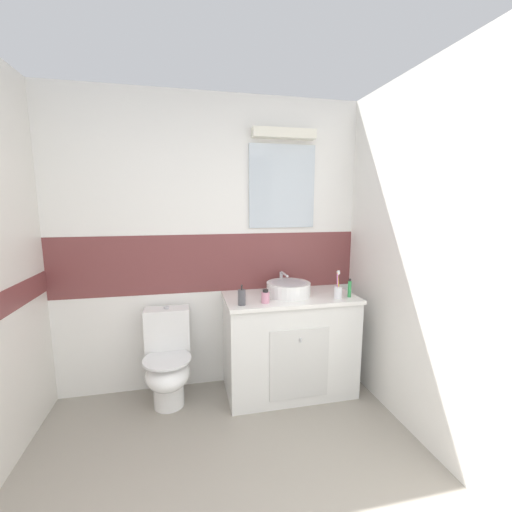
# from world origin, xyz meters

# --- Properties ---
(ground_plane) EXTENTS (3.20, 3.48, 0.04)m
(ground_plane) POSITION_xyz_m (0.00, 1.20, -0.02)
(ground_plane) COLOR gray
(wall_back_tiled) EXTENTS (3.20, 0.20, 2.50)m
(wall_back_tiled) POSITION_xyz_m (0.01, 2.45, 1.26)
(wall_back_tiled) COLOR white
(wall_back_tiled) RESTS_ON ground_plane
(wall_right_plain) EXTENTS (0.10, 3.48, 2.50)m
(wall_right_plain) POSITION_xyz_m (1.35, 1.20, 1.25)
(wall_right_plain) COLOR white
(wall_right_plain) RESTS_ON ground_plane
(vanity_cabinet) EXTENTS (1.09, 0.56, 0.85)m
(vanity_cabinet) POSITION_xyz_m (0.62, 2.13, 0.43)
(vanity_cabinet) COLOR silver
(vanity_cabinet) RESTS_ON ground_plane
(sink_basin) EXTENTS (0.36, 0.41, 0.17)m
(sink_basin) POSITION_xyz_m (0.61, 2.13, 0.91)
(sink_basin) COLOR white
(sink_basin) RESTS_ON vanity_cabinet
(toilet) EXTENTS (0.37, 0.50, 0.77)m
(toilet) POSITION_xyz_m (-0.39, 2.16, 0.36)
(toilet) COLOR white
(toilet) RESTS_ON ground_plane
(toothbrush_cup) EXTENTS (0.06, 0.06, 0.23)m
(toothbrush_cup) POSITION_xyz_m (0.97, 1.97, 0.91)
(toothbrush_cup) COLOR white
(toothbrush_cup) RESTS_ON vanity_cabinet
(soap_dispenser) EXTENTS (0.06, 0.06, 0.16)m
(soap_dispenser) POSITION_xyz_m (0.18, 1.96, 0.91)
(soap_dispenser) COLOR #4C4C51
(soap_dispenser) RESTS_ON vanity_cabinet
(lotion_bottle_short) EXTENTS (0.06, 0.06, 0.11)m
(lotion_bottle_short) POSITION_xyz_m (0.37, 1.97, 0.90)
(lotion_bottle_short) COLOR pink
(lotion_bottle_short) RESTS_ON vanity_cabinet
(toothpaste_tube_upright) EXTENTS (0.03, 0.03, 0.15)m
(toothpaste_tube_upright) POSITION_xyz_m (1.08, 1.98, 0.92)
(toothpaste_tube_upright) COLOR green
(toothpaste_tube_upright) RESTS_ON vanity_cabinet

